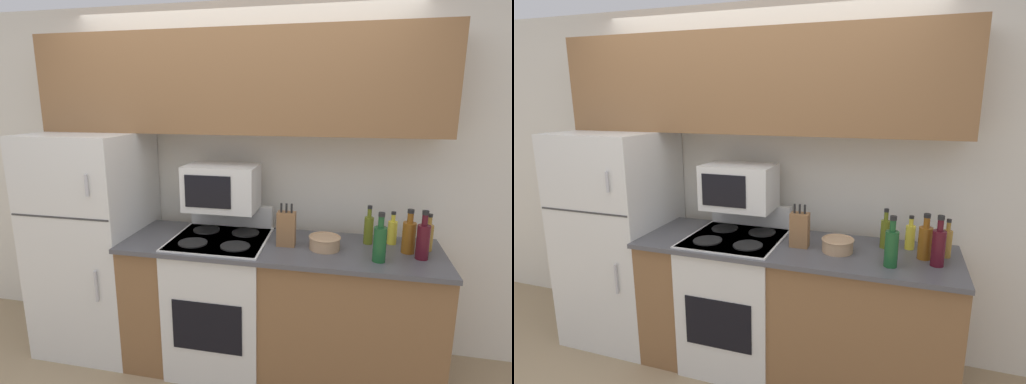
{
  "view_description": "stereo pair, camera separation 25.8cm",
  "coord_description": "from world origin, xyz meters",
  "views": [
    {
      "loc": [
        0.77,
        -2.17,
        1.87
      ],
      "look_at": [
        0.22,
        0.28,
        1.29
      ],
      "focal_mm": 28.0,
      "sensor_mm": 36.0,
      "label": 1
    },
    {
      "loc": [
        1.02,
        -2.11,
        1.87
      ],
      "look_at": [
        0.22,
        0.28,
        1.29
      ],
      "focal_mm": 28.0,
      "sensor_mm": 36.0,
      "label": 2
    }
  ],
  "objects": [
    {
      "name": "lower_cabinets",
      "position": [
        0.37,
        0.31,
        0.47
      ],
      "size": [
        2.08,
        0.66,
        0.94
      ],
      "color": "brown",
      "rests_on": "ground_plane"
    },
    {
      "name": "refrigerator",
      "position": [
        -1.04,
        0.36,
        0.82
      ],
      "size": [
        0.75,
        0.74,
        1.64
      ],
      "color": "silver",
      "rests_on": "ground_plane"
    },
    {
      "name": "bottle_wine_green",
      "position": [
        1.0,
        0.14,
        1.05
      ],
      "size": [
        0.08,
        0.08,
        0.3
      ],
      "color": "#194C23",
      "rests_on": "lower_cabinets"
    },
    {
      "name": "bottle_vinegar",
      "position": [
        1.31,
        0.39,
        1.03
      ],
      "size": [
        0.06,
        0.06,
        0.24
      ],
      "color": "olive",
      "rests_on": "lower_cabinets"
    },
    {
      "name": "bowl",
      "position": [
        0.68,
        0.27,
        0.98
      ],
      "size": [
        0.2,
        0.2,
        0.09
      ],
      "color": "tan",
      "rests_on": "lower_cabinets"
    },
    {
      "name": "bottle_cooking_spray",
      "position": [
        1.11,
        0.46,
        1.02
      ],
      "size": [
        0.06,
        0.06,
        0.22
      ],
      "color": "gold",
      "rests_on": "lower_cabinets"
    },
    {
      "name": "bottle_wine_red",
      "position": [
        1.25,
        0.23,
        1.05
      ],
      "size": [
        0.08,
        0.08,
        0.3
      ],
      "color": "#470F19",
      "rests_on": "lower_cabinets"
    },
    {
      "name": "stove",
      "position": [
        -0.03,
        0.3,
        0.49
      ],
      "size": [
        0.64,
        0.64,
        1.11
      ],
      "color": "silver",
      "rests_on": "ground_plane"
    },
    {
      "name": "knife_block",
      "position": [
        0.43,
        0.28,
        1.05
      ],
      "size": [
        0.12,
        0.08,
        0.29
      ],
      "color": "brown",
      "rests_on": "lower_cabinets"
    },
    {
      "name": "bottle_olive_oil",
      "position": [
        0.95,
        0.44,
        1.04
      ],
      "size": [
        0.06,
        0.06,
        0.26
      ],
      "color": "#5B6619",
      "rests_on": "lower_cabinets"
    },
    {
      "name": "upper_cabinets",
      "position": [
        0.0,
        0.56,
        1.98
      ],
      "size": [
        2.83,
        0.33,
        0.68
      ],
      "color": "brown",
      "rests_on": "refrigerator"
    },
    {
      "name": "wall_back",
      "position": [
        0.0,
        0.75,
        1.27
      ],
      "size": [
        8.0,
        0.05,
        2.55
      ],
      "color": "silver",
      "rests_on": "ground_plane"
    },
    {
      "name": "bottle_whiskey",
      "position": [
        1.19,
        0.32,
        1.05
      ],
      "size": [
        0.08,
        0.08,
        0.28
      ],
      "color": "brown",
      "rests_on": "lower_cabinets"
    },
    {
      "name": "microwave",
      "position": [
        -0.06,
        0.44,
        1.27
      ],
      "size": [
        0.5,
        0.32,
        0.32
      ],
      "color": "silver",
      "rests_on": "stove"
    }
  ]
}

